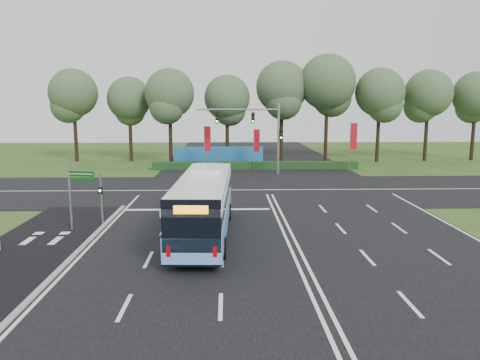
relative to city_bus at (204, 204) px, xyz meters
name	(u,v)px	position (x,y,z in m)	size (l,w,h in m)	color
ground	(282,230)	(4.27, 1.15, -1.72)	(120.00, 120.00, 0.00)	#2B4B19
road_main	(282,229)	(4.27, 1.15, -1.70)	(20.00, 120.00, 0.04)	black
road_cross	(265,190)	(4.27, 13.15, -1.69)	(120.00, 14.00, 0.05)	black
bike_path	(34,247)	(-8.23, -1.85, -1.69)	(5.00, 18.00, 0.06)	black
kerb_strip	(83,246)	(-5.83, -1.85, -1.66)	(0.25, 18.00, 0.12)	gray
city_bus	(204,204)	(0.00, 0.00, 0.00)	(2.94, 11.98, 3.41)	#5F9EDD
pedestrian_signal	(101,197)	(-5.93, 2.14, -0.02)	(0.26, 0.40, 3.11)	gray
street_sign	(75,187)	(-7.04, 1.17, 0.74)	(1.50, 0.38, 3.89)	gray
banner_flag_left	(207,142)	(-0.84, 23.67, 1.39)	(0.69, 0.24, 4.78)	gray
banner_flag_mid	(256,143)	(4.28, 24.86, 1.16)	(0.65, 0.11, 4.41)	gray
banner_flag_right	(353,139)	(14.29, 24.13, 1.58)	(0.75, 0.08, 5.10)	gray
traffic_light_gantry	(260,127)	(4.48, 21.65, 2.94)	(8.41, 0.28, 7.00)	gray
hedge	(255,165)	(4.27, 25.65, -1.32)	(22.00, 1.20, 0.80)	#163413
blue_hoarding	(219,157)	(0.27, 28.15, -0.62)	(10.00, 0.30, 2.20)	#1C639B
eucalyptus_row	(284,92)	(8.09, 32.34, 6.64)	(54.47, 8.20, 12.77)	black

